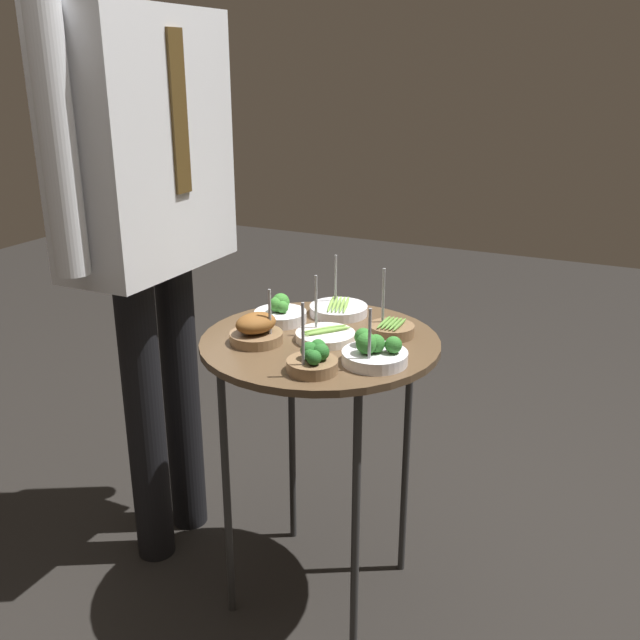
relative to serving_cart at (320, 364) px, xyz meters
The scene contains 10 objects.
ground_plane 0.68m from the serving_cart, ahead, with size 8.00×8.00×0.00m, color black.
serving_cart is the anchor object (origin of this frame).
bowl_asparagus_far_rim 0.08m from the serving_cart, 74.90° to the right, with size 0.15×0.15×0.15m.
bowl_asparagus_front_center 0.20m from the serving_cart, 55.93° to the right, with size 0.11×0.11×0.17m.
bowl_roast_front_left 0.18m from the serving_cart, 123.71° to the left, with size 0.13×0.13×0.14m.
bowl_broccoli_near_rim 0.21m from the serving_cart, 114.84° to the right, with size 0.15×0.15×0.14m.
bowl_broccoli_front_right 0.19m from the serving_cart, 65.05° to the left, with size 0.14×0.14×0.07m.
bowl_broccoli_back_left 0.22m from the serving_cart, 158.76° to the right, with size 0.11×0.11×0.17m.
bowl_asparagus_mid_right 0.21m from the serving_cart, 10.61° to the left, with size 0.16×0.16×0.15m.
waiter_figure 0.67m from the serving_cart, 88.13° to the left, with size 0.65×0.24×1.76m.
Camera 1 is at (-1.47, -0.71, 1.39)m, focal length 40.00 mm.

